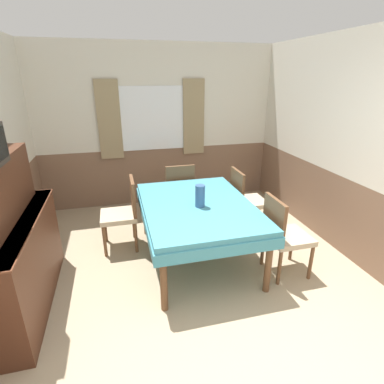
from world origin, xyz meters
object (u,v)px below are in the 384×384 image
chair_head_window (179,190)px  chair_right_far (245,198)px  chair_left_far (124,211)px  vase (200,196)px  chair_right_near (283,233)px  sideboard (14,249)px  dining_table (197,212)px

chair_head_window → chair_right_far: size_ratio=1.00×
chair_left_far → vase: size_ratio=3.65×
chair_left_far → vase: (0.84, -0.59, 0.35)m
chair_right_far → vase: size_ratio=3.65×
chair_left_far → chair_right_near: size_ratio=1.00×
chair_right_near → sideboard: 2.68m
dining_table → chair_right_near: 0.98m
chair_right_near → dining_table: bearing=-121.5°
chair_right_far → vase: vase is taller
chair_right_far → vase: bearing=-54.5°
sideboard → vase: bearing=8.4°
dining_table → vase: vase is taller
dining_table → chair_right_near: (0.83, -0.51, -0.13)m
dining_table → sideboard: (-1.84, -0.35, -0.00)m
chair_left_far → dining_table: bearing=-121.5°
chair_right_near → chair_right_far: 1.02m
dining_table → chair_right_far: 0.98m
chair_head_window → sideboard: size_ratio=0.58×
vase → sideboard: bearing=-171.6°
dining_table → sideboard: 1.87m
chair_head_window → vase: vase is taller
dining_table → chair_left_far: 0.98m
chair_right_near → chair_right_far: size_ratio=1.00×
chair_right_near → chair_left_far: bearing=-121.5°
chair_right_near → vase: vase is taller
chair_left_far → chair_head_window: same height
chair_left_far → sideboard: 1.33m
vase → chair_left_far: bearing=144.9°
chair_left_far → sideboard: size_ratio=0.58×
chair_head_window → chair_right_far: 1.00m
sideboard → chair_right_near: bearing=-3.4°
chair_head_window → chair_right_far: bearing=-33.6°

